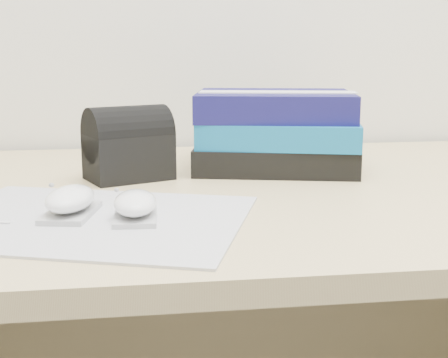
{
  "coord_description": "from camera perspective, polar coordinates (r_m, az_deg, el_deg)",
  "views": [
    {
      "loc": [
        -0.19,
        0.64,
        0.94
      ],
      "look_at": [
        -0.07,
        1.44,
        0.77
      ],
      "focal_mm": 50.0,
      "sensor_mm": 36.0,
      "label": 1
    }
  ],
  "objects": [
    {
      "name": "mouse_front",
      "position": [
        0.78,
        -8.12,
        -2.38
      ],
      "size": [
        0.06,
        0.1,
        0.04
      ],
      "color": "#ACADAF",
      "rests_on": "mousepad"
    },
    {
      "name": "desk",
      "position": [
        1.11,
        2.41,
        -11.71
      ],
      "size": [
        1.6,
        0.8,
        0.73
      ],
      "color": "tan",
      "rests_on": "ground"
    },
    {
      "name": "book_stack",
      "position": [
        1.11,
        4.81,
        4.42
      ],
      "size": [
        0.32,
        0.28,
        0.14
      ],
      "color": "black",
      "rests_on": "desk"
    },
    {
      "name": "pouch",
      "position": [
        1.02,
        -8.75,
        3.18
      ],
      "size": [
        0.15,
        0.13,
        0.12
      ],
      "color": "black",
      "rests_on": "desk"
    },
    {
      "name": "mouse_rear",
      "position": [
        0.81,
        -13.88,
        -1.98
      ],
      "size": [
        0.08,
        0.11,
        0.04
      ],
      "color": "#ABACAE",
      "rests_on": "mousepad"
    },
    {
      "name": "mousepad",
      "position": [
        0.8,
        -12.35,
        -3.62
      ],
      "size": [
        0.46,
        0.41,
        0.0
      ],
      "primitive_type": "cube",
      "rotation": [
        0.0,
        0.0,
        -0.32
      ],
      "color": "#97989F",
      "rests_on": "desk"
    }
  ]
}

